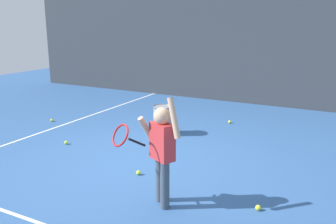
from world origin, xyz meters
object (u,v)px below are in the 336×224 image
(tennis_player, at_px, (160,148))
(tennis_ball_5, at_px, (66,143))
(ball_hopper, at_px, (163,120))
(tennis_ball_2, at_px, (139,173))
(tennis_ball_6, at_px, (258,208))
(tennis_ball_1, at_px, (230,122))
(tennis_ball_4, at_px, (52,120))

(tennis_player, distance_m, tennis_ball_5, 2.89)
(tennis_player, bearing_deg, ball_hopper, 143.90)
(ball_hopper, relative_size, tennis_ball_2, 8.52)
(tennis_player, bearing_deg, tennis_ball_6, 46.11)
(tennis_ball_2, bearing_deg, tennis_ball_1, 84.96)
(tennis_player, distance_m, tennis_ball_6, 1.35)
(ball_hopper, relative_size, tennis_ball_5, 8.52)
(ball_hopper, distance_m, tennis_ball_5, 1.86)
(tennis_ball_5, xyz_separation_m, tennis_ball_6, (3.65, -0.72, 0.00))
(tennis_player, xyz_separation_m, tennis_ball_2, (-0.70, 0.60, -0.69))
(tennis_ball_4, xyz_separation_m, tennis_ball_5, (1.35, -0.99, 0.00))
(tennis_ball_4, bearing_deg, tennis_ball_6, -18.89)
(tennis_ball_1, relative_size, tennis_ball_2, 1.00)
(tennis_player, relative_size, tennis_ball_2, 20.46)
(tennis_ball_2, relative_size, tennis_ball_6, 1.00)
(ball_hopper, distance_m, tennis_ball_2, 2.00)
(tennis_ball_4, bearing_deg, ball_hopper, 8.10)
(tennis_ball_4, bearing_deg, tennis_ball_5, -36.34)
(tennis_ball_5, relative_size, tennis_ball_6, 1.00)
(tennis_player, height_order, tennis_ball_1, tennis_player)
(tennis_ball_5, bearing_deg, tennis_ball_6, -11.14)
(tennis_ball_2, bearing_deg, tennis_ball_6, -6.35)
(ball_hopper, height_order, tennis_ball_2, ball_hopper)
(tennis_ball_2, height_order, tennis_ball_6, same)
(tennis_player, height_order, tennis_ball_4, tennis_player)
(tennis_ball_4, bearing_deg, tennis_player, -28.36)
(tennis_ball_4, distance_m, tennis_ball_6, 5.29)
(ball_hopper, height_order, tennis_ball_1, ball_hopper)
(tennis_player, relative_size, tennis_ball_5, 20.46)
(tennis_ball_1, bearing_deg, tennis_ball_6, -66.30)
(tennis_ball_5, bearing_deg, tennis_ball_2, -15.57)
(ball_hopper, xyz_separation_m, tennis_ball_6, (2.42, -2.08, -0.26))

